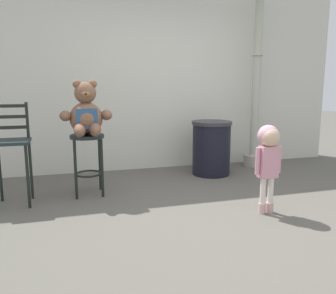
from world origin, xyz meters
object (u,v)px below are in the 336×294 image
Objects in this scene: bar_stool_with_teddy at (88,152)px; child_walking at (268,150)px; trash_bin at (211,148)px; lamppost at (256,90)px; teddy_bear at (86,115)px; bar_chair_empty at (12,147)px.

child_walking reaches higher than bar_stool_with_teddy.
trash_bin is 0.26× the size of lamppost.
trash_bin is at bearing 15.77° from teddy_bear.
trash_bin is 0.71× the size of bar_chair_empty.
lamppost reaches higher than child_walking.
child_walking is 1.63m from trash_bin.
lamppost reaches higher than trash_bin.
bar_chair_empty reaches higher than trash_bin.
bar_stool_with_teddy is 0.44m from teddy_bear.
teddy_bear is at bearing 6.37° from bar_chair_empty.
bar_stool_with_teddy is 0.92× the size of trash_bin.
teddy_bear is 0.81× the size of trash_bin.
trash_bin is at bearing -161.01° from lamppost.
bar_chair_empty reaches higher than bar_stool_with_teddy.
child_walking is 2.71m from bar_chair_empty.
teddy_bear reaches higher than child_walking.
lamppost is (2.66, 0.78, 0.70)m from bar_stool_with_teddy.
teddy_bear is at bearing 156.99° from child_walking.
bar_chair_empty is at bearing -171.54° from bar_stool_with_teddy.
lamppost reaches higher than bar_stool_with_teddy.
lamppost reaches higher than bar_chair_empty.
teddy_bear is 2.05m from child_walking.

